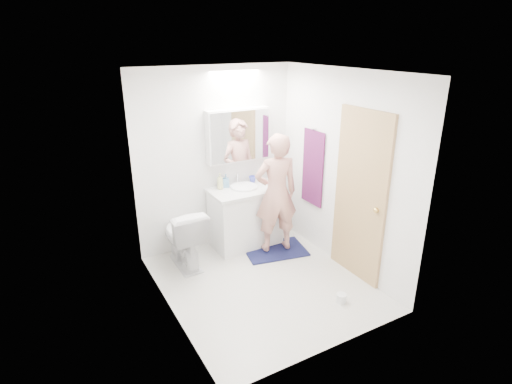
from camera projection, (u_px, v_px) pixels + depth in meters
floor at (263, 282)px, 4.82m from camera, size 2.50×2.50×0.00m
ceiling at (264, 71)px, 3.97m from camera, size 2.50×2.50×0.00m
wall_back at (216, 159)px, 5.41m from camera, size 2.50×0.00×2.50m
wall_front at (340, 232)px, 3.38m from camera, size 2.50×0.00×2.50m
wall_left at (164, 206)px, 3.89m from camera, size 0.00×2.50×2.50m
wall_right at (342, 172)px, 4.90m from camera, size 0.00×2.50×2.50m
vanity_cabinet at (245, 218)px, 5.60m from camera, size 0.90×0.55×0.78m
countertop at (245, 190)px, 5.45m from camera, size 0.95×0.58×0.04m
sink_basin at (244, 187)px, 5.47m from camera, size 0.36×0.36×0.03m
faucet at (237, 178)px, 5.60m from camera, size 0.02×0.02×0.16m
medicine_cabinet at (238, 135)px, 5.38m from camera, size 0.88×0.14×0.70m
mirror_panel at (241, 136)px, 5.32m from camera, size 0.84×0.01×0.66m
toilet at (183, 237)px, 5.08m from camera, size 0.44×0.77×0.78m
bath_rug at (275, 250)px, 5.53m from camera, size 0.89×0.70×0.02m
person at (276, 193)px, 5.24m from camera, size 0.64×0.48×1.57m
door at (360, 197)px, 4.68m from camera, size 0.04×0.80×2.00m
door_knob at (376, 210)px, 4.43m from camera, size 0.06×0.06×0.06m
towel at (313, 168)px, 5.37m from camera, size 0.02×0.42×1.00m
towel_hook at (314, 129)px, 5.18m from camera, size 0.07×0.02×0.02m
soap_bottle_a at (220, 181)px, 5.40m from camera, size 0.09×0.09×0.22m
soap_bottle_b at (226, 181)px, 5.47m from camera, size 0.10×0.11×0.18m
toothbrush_cup at (252, 179)px, 5.65m from camera, size 0.11×0.11×0.09m
toilet_paper_roll at (341, 298)px, 4.44m from camera, size 0.11×0.11×0.10m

